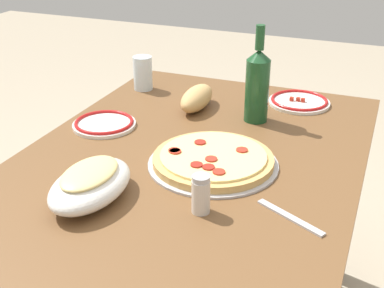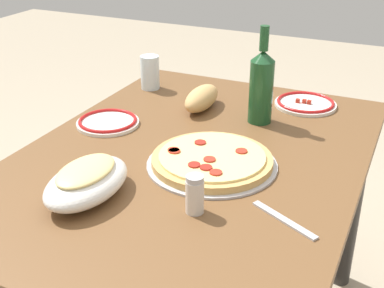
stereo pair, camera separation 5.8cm
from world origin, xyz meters
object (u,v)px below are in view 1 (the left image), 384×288
at_px(dining_table, 192,194).
at_px(wine_bottle, 257,84).
at_px(water_glass, 143,73).
at_px(side_plate_near, 104,124).
at_px(side_plate_far, 299,101).
at_px(spice_shaker, 201,194).
at_px(baked_pasta_dish, 90,183).
at_px(bread_loaf, 197,98).
at_px(pepperoni_pizza, 213,160).

xyz_separation_m(dining_table, wine_bottle, (-0.28, 0.09, 0.23)).
bearing_deg(water_glass, side_plate_near, 6.41).
bearing_deg(side_plate_far, spice_shaker, -5.74).
height_order(baked_pasta_dish, spice_shaker, spice_shaker).
distance_m(wine_bottle, spice_shaker, 0.52).
distance_m(baked_pasta_dish, spice_shaker, 0.25).
height_order(water_glass, side_plate_near, water_glass).
xyz_separation_m(wine_bottle, side_plate_near, (0.21, -0.40, -0.10)).
relative_size(wine_bottle, bread_loaf, 1.54).
relative_size(side_plate_near, spice_shaker, 2.10).
bearing_deg(pepperoni_pizza, dining_table, -116.35).
xyz_separation_m(pepperoni_pizza, wine_bottle, (-0.31, 0.02, 0.10)).
xyz_separation_m(dining_table, side_plate_near, (-0.07, -0.30, 0.13)).
xyz_separation_m(side_plate_near, spice_shaker, (0.31, 0.42, 0.03)).
distance_m(bread_loaf, spice_shaker, 0.58).
xyz_separation_m(wine_bottle, water_glass, (-0.12, -0.43, -0.06)).
distance_m(pepperoni_pizza, spice_shaker, 0.21).
relative_size(water_glass, spice_shaker, 1.32).
relative_size(dining_table, pepperoni_pizza, 3.63).
relative_size(pepperoni_pizza, wine_bottle, 1.14).
bearing_deg(side_plate_far, dining_table, -22.22).
distance_m(water_glass, bread_loaf, 0.26).
bearing_deg(baked_pasta_dish, side_plate_far, 157.05).
xyz_separation_m(wine_bottle, bread_loaf, (-0.02, -0.20, -0.08)).
bearing_deg(dining_table, baked_pasta_dish, -24.11).
distance_m(baked_pasta_dish, water_glass, 0.71).
distance_m(pepperoni_pizza, side_plate_near, 0.39).
distance_m(dining_table, pepperoni_pizza, 0.16).
bearing_deg(baked_pasta_dish, water_glass, -162.57).
bearing_deg(spice_shaker, bread_loaf, -157.73).
relative_size(dining_table, side_plate_far, 6.09).
bearing_deg(bread_loaf, water_glass, -112.66).
xyz_separation_m(dining_table, side_plate_far, (-0.46, 0.19, 0.13)).
bearing_deg(side_plate_near, spice_shaker, 53.45).
distance_m(pepperoni_pizza, water_glass, 0.60).
bearing_deg(pepperoni_pizza, spice_shaker, 12.70).
relative_size(side_plate_far, spice_shaker, 2.23).
xyz_separation_m(baked_pasta_dish, water_glass, (-0.68, -0.21, 0.02)).
relative_size(dining_table, spice_shaker, 13.61).
distance_m(pepperoni_pizza, side_plate_far, 0.51).
bearing_deg(wine_bottle, dining_table, -18.25).
xyz_separation_m(water_glass, side_plate_far, (-0.06, 0.53, -0.05)).
bearing_deg(dining_table, spice_shaker, 25.89).
height_order(water_glass, bread_loaf, water_glass).
relative_size(baked_pasta_dish, side_plate_near, 1.31).
bearing_deg(baked_pasta_dish, bread_loaf, 177.73).
relative_size(pepperoni_pizza, spice_shaker, 3.75).
relative_size(bread_loaf, spice_shaker, 2.13).
xyz_separation_m(pepperoni_pizza, side_plate_far, (-0.49, 0.12, -0.01)).
xyz_separation_m(side_plate_far, spice_shaker, (0.70, -0.07, 0.03)).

